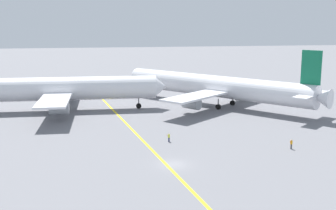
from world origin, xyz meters
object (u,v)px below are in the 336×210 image
Objects in this scene: airliner_at_gate_left at (67,89)px; ground_crew_marshaller_foreground at (169,137)px; ground_crew_ramp_agent_by_cones at (291,144)px; pushback_tug at (121,88)px; airliner_being_pushed at (215,87)px.

airliner_at_gate_left is 37.16m from ground_crew_marshaller_foreground.
airliner_at_gate_left is 55.70m from ground_crew_ramp_agent_by_cones.
ground_crew_ramp_agent_by_cones is at bearing -45.35° from airliner_at_gate_left.
pushback_tug is at bearing 59.93° from airliner_at_gate_left.
airliner_being_pushed is at bearing -50.28° from pushback_tug.
ground_crew_marshaller_foreground is (19.37, -31.40, -4.47)m from airliner_at_gate_left.
airliner_at_gate_left reaches higher than ground_crew_ramp_agent_by_cones.
airliner_at_gate_left is 0.98× the size of airliner_being_pushed.
ground_crew_marshaller_foreground is at bearing 157.60° from ground_crew_ramp_agent_by_cones.
airliner_at_gate_left is at bearing 134.65° from ground_crew_ramp_agent_by_cones.
pushback_tug is at bearing 94.39° from ground_crew_marshaller_foreground.
pushback_tug is 57.43m from ground_crew_marshaller_foreground.
ground_crew_ramp_agent_by_cones reaches higher than ground_crew_marshaller_foreground.
airliner_being_pushed is 39.08m from ground_crew_ramp_agent_by_cones.
pushback_tug reaches higher than ground_crew_marshaller_foreground.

